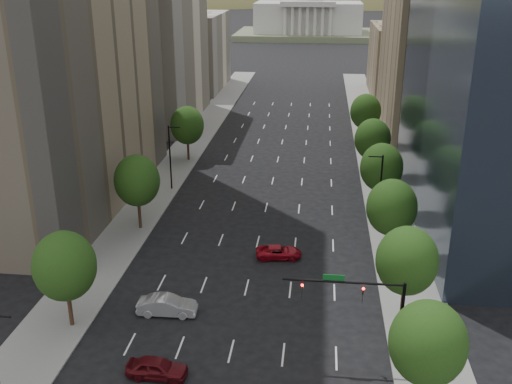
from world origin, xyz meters
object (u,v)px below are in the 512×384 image
(capitol, at_px, (308,17))
(car_maroon, at_px, (157,368))
(traffic_signal, at_px, (369,303))
(car_silver, at_px, (167,306))
(car_red_far, at_px, (279,252))

(capitol, distance_m, car_maroon, 223.59)
(traffic_signal, distance_m, car_silver, 18.05)
(capitol, xyz_separation_m, car_maroon, (-5.00, -223.39, -7.79))
(traffic_signal, bearing_deg, capitol, 92.74)
(car_red_far, bearing_deg, traffic_signal, -161.16)
(traffic_signal, relative_size, car_silver, 1.75)
(car_maroon, relative_size, car_red_far, 0.96)
(traffic_signal, distance_m, car_red_far, 18.81)
(car_maroon, xyz_separation_m, car_red_far, (7.60, 20.13, -0.12))
(traffic_signal, xyz_separation_m, car_maroon, (-15.53, -3.68, -4.39))
(traffic_signal, relative_size, car_maroon, 1.98)
(traffic_signal, xyz_separation_m, capitol, (-10.53, 219.71, 3.40))
(car_red_far, bearing_deg, capitol, -6.16)
(traffic_signal, relative_size, capitol, 0.15)
(capitol, relative_size, car_red_far, 12.55)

